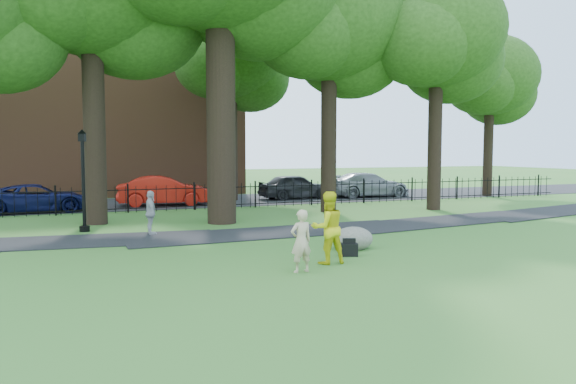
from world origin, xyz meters
name	(u,v)px	position (x,y,z in m)	size (l,w,h in m)	color
ground	(289,255)	(0.00, 0.00, 0.00)	(120.00, 120.00, 0.00)	#336A25
footpath	(274,233)	(1.00, 3.90, 0.00)	(36.00, 2.60, 0.03)	black
street	(179,202)	(0.00, 16.00, 0.00)	(80.00, 7.00, 0.02)	black
iron_fence	(194,197)	(0.00, 12.00, 0.60)	(44.00, 0.04, 1.20)	black
brick_building	(90,99)	(-4.00, 24.00, 6.00)	(18.00, 8.00, 12.00)	brown
tree_row	(224,16)	(0.52, 8.40, 8.15)	(26.82, 7.96, 12.42)	black
woman	(301,241)	(-0.50, -2.04, 0.73)	(0.54, 0.35, 1.47)	tan
man	(328,228)	(0.50, -1.38, 0.91)	(0.88, 0.69, 1.81)	#CEC411
pedestrian	(151,213)	(-2.96, 4.96, 0.74)	(0.87, 0.36, 1.48)	#999A9E
boulder	(353,237)	(2.05, 0.19, 0.35)	(1.20, 0.91, 0.70)	#6C695A
lamppost	(83,182)	(-5.00, 6.60, 1.73)	(0.35, 0.35, 3.53)	black
backpack	(349,250)	(1.46, -0.69, 0.17)	(0.46, 0.29, 0.34)	black
red_bag	(356,246)	(2.10, 0.11, 0.11)	(0.33, 0.21, 0.23)	maroon
red_sedan	(164,191)	(-1.02, 14.48, 0.75)	(1.59, 4.55, 1.50)	#AF170D
navy_van	(37,198)	(-6.80, 13.60, 0.64)	(2.11, 4.58, 1.27)	#0C1140
grey_car	(295,186)	(6.54, 15.50, 0.71)	(1.68, 4.19, 1.43)	black
silver_car	(368,185)	(11.06, 15.14, 0.72)	(2.01, 4.96, 1.44)	gray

